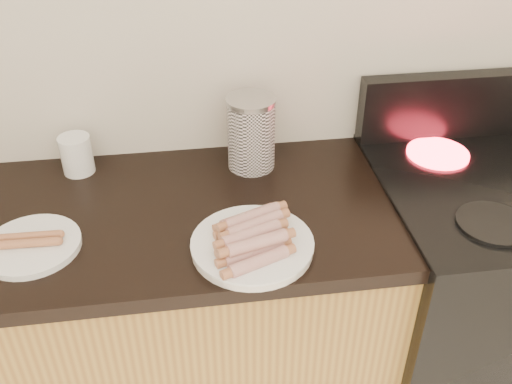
{
  "coord_description": "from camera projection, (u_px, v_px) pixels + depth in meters",
  "views": [
    {
      "loc": [
        -0.12,
        0.49,
        1.78
      ],
      "look_at": [
        0.04,
        1.62,
        0.99
      ],
      "focal_mm": 40.0,
      "sensor_mm": 36.0,
      "label": 1
    }
  ],
  "objects": [
    {
      "name": "hotdog_pile",
      "position": [
        252.0,
        235.0,
        1.32
      ],
      "size": [
        0.14,
        0.24,
        0.06
      ],
      "rotation": [
        0.0,
        0.0,
        0.33
      ],
      "color": "#9F3C32",
      "rests_on": "main_plate"
    },
    {
      "name": "mug",
      "position": [
        77.0,
        155.0,
        1.59
      ],
      "size": [
        0.1,
        0.1,
        0.11
      ],
      "primitive_type": "cylinder",
      "rotation": [
        0.0,
        0.0,
        0.21
      ],
      "color": "white",
      "rests_on": "counter_slab"
    },
    {
      "name": "main_plate",
      "position": [
        252.0,
        246.0,
        1.34
      ],
      "size": [
        0.29,
        0.29,
        0.02
      ],
      "primitive_type": "cylinder",
      "rotation": [
        0.0,
        0.0,
        -0.02
      ],
      "color": "white",
      "rests_on": "counter_slab"
    },
    {
      "name": "stove_panel",
      "position": [
        481.0,
        104.0,
        1.74
      ],
      "size": [
        0.76,
        0.06,
        0.2
      ],
      "primitive_type": "cube",
      "color": "black",
      "rests_on": "stove"
    },
    {
      "name": "cabinet_base",
      "position": [
        5.0,
        355.0,
        1.67
      ],
      "size": [
        2.2,
        0.59,
        0.86
      ],
      "primitive_type": "cube",
      "color": "#A37B34",
      "rests_on": "floor"
    },
    {
      "name": "side_plate",
      "position": [
        32.0,
        246.0,
        1.34
      ],
      "size": [
        0.3,
        0.3,
        0.02
      ],
      "primitive_type": "cylinder",
      "rotation": [
        0.0,
        0.0,
        -0.39
      ],
      "color": "white",
      "rests_on": "counter_slab"
    },
    {
      "name": "canister",
      "position": [
        251.0,
        133.0,
        1.59
      ],
      "size": [
        0.14,
        0.14,
        0.21
      ],
      "rotation": [
        0.0,
        0.0,
        0.39
      ],
      "color": "white",
      "rests_on": "counter_slab"
    },
    {
      "name": "wall_back",
      "position": [
        222.0,
        16.0,
        1.51
      ],
      "size": [
        4.0,
        0.04,
        2.6
      ],
      "primitive_type": "cube",
      "color": "silver",
      "rests_on": "ground"
    },
    {
      "name": "plain_sausages",
      "position": [
        30.0,
        240.0,
        1.33
      ],
      "size": [
        0.13,
        0.05,
        0.02
      ],
      "rotation": [
        0.0,
        0.0,
        -0.02
      ],
      "color": "#B6703C",
      "rests_on": "side_plate"
    },
    {
      "name": "burner_near_left",
      "position": [
        493.0,
        224.0,
        1.4
      ],
      "size": [
        0.18,
        0.18,
        0.01
      ],
      "primitive_type": "cylinder",
      "color": "black",
      "rests_on": "stove"
    },
    {
      "name": "stove",
      "position": [
        484.0,
        300.0,
        1.82
      ],
      "size": [
        0.76,
        0.65,
        0.91
      ],
      "color": "black",
      "rests_on": "floor"
    },
    {
      "name": "burner_far_left",
      "position": [
        438.0,
        153.0,
        1.68
      ],
      "size": [
        0.18,
        0.18,
        0.01
      ],
      "primitive_type": "cylinder",
      "color": "#FF1E2D",
      "rests_on": "stove"
    }
  ]
}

